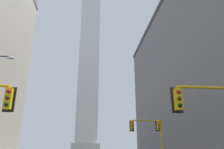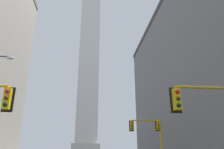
# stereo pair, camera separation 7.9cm
# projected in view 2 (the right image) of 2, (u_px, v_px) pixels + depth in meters

# --- Properties ---
(obelisk) EXTENTS (9.36, 9.36, 75.42)m
(obelisk) POSITION_uv_depth(u_px,v_px,m) (89.00, 58.00, 85.41)
(obelisk) COLOR silver
(obelisk) RESTS_ON ground_plane
(traffic_light_mid_right) EXTENTS (4.13, 0.50, 5.49)m
(traffic_light_mid_right) POSITION_uv_depth(u_px,v_px,m) (150.00, 131.00, 27.07)
(traffic_light_mid_right) COLOR yellow
(traffic_light_mid_right) RESTS_ON ground_plane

